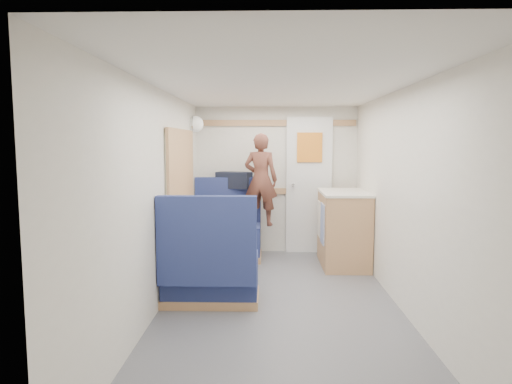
{
  "coord_description": "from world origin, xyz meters",
  "views": [
    {
      "loc": [
        -0.11,
        -4.01,
        1.51
      ],
      "look_at": [
        -0.24,
        0.9,
        0.98
      ],
      "focal_mm": 32.0,
      "sensor_mm": 36.0,
      "label": 1
    }
  ],
  "objects_px": {
    "galley_counter": "(343,228)",
    "wine_glass": "(222,204)",
    "tray": "(233,216)",
    "bread_loaf": "(240,207)",
    "dinette_table": "(220,228)",
    "tumbler_left": "(208,214)",
    "beer_glass": "(240,211)",
    "duffel_bag": "(234,180)",
    "salt_grinder": "(213,210)",
    "bench_far": "(227,235)",
    "tumbler_mid": "(218,205)",
    "bench_near": "(210,273)",
    "cheese_block": "(220,213)",
    "dome_light": "(196,124)",
    "pepper_grinder": "(221,208)",
    "person": "(261,180)",
    "orange_fruit": "(225,211)"
  },
  "relations": [
    {
      "from": "bread_loaf",
      "to": "tray",
      "type": "bearing_deg",
      "value": -97.19
    },
    {
      "from": "duffel_bag",
      "to": "tumbler_mid",
      "type": "xyz_separation_m",
      "value": [
        -0.14,
        -0.75,
        -0.24
      ]
    },
    {
      "from": "tumbler_mid",
      "to": "bread_loaf",
      "type": "bearing_deg",
      "value": -28.78
    },
    {
      "from": "cheese_block",
      "to": "tumbler_left",
      "type": "xyz_separation_m",
      "value": [
        -0.11,
        -0.23,
        0.02
      ]
    },
    {
      "from": "duffel_bag",
      "to": "beer_glass",
      "type": "xyz_separation_m",
      "value": [
        0.15,
        -1.17,
        -0.24
      ]
    },
    {
      "from": "tray",
      "to": "salt_grinder",
      "type": "relative_size",
      "value": 3.61
    },
    {
      "from": "dome_light",
      "to": "galley_counter",
      "type": "height_order",
      "value": "dome_light"
    },
    {
      "from": "dinette_table",
      "to": "duffel_bag",
      "type": "distance_m",
      "value": 1.21
    },
    {
      "from": "tray",
      "to": "tumbler_mid",
      "type": "relative_size",
      "value": 3.42
    },
    {
      "from": "beer_glass",
      "to": "duffel_bag",
      "type": "bearing_deg",
      "value": 97.17
    },
    {
      "from": "bench_far",
      "to": "dinette_table",
      "type": "bearing_deg",
      "value": -90.0
    },
    {
      "from": "dinette_table",
      "to": "tumbler_left",
      "type": "xyz_separation_m",
      "value": [
        -0.09,
        -0.35,
        0.21
      ]
    },
    {
      "from": "galley_counter",
      "to": "pepper_grinder",
      "type": "xyz_separation_m",
      "value": [
        -1.47,
        -0.42,
        0.3
      ]
    },
    {
      "from": "wine_glass",
      "to": "salt_grinder",
      "type": "xyz_separation_m",
      "value": [
        -0.1,
        0.06,
        -0.07
      ]
    },
    {
      "from": "galley_counter",
      "to": "tray",
      "type": "relative_size",
      "value": 2.54
    },
    {
      "from": "duffel_bag",
      "to": "salt_grinder",
      "type": "height_order",
      "value": "duffel_bag"
    },
    {
      "from": "person",
      "to": "duffel_bag",
      "type": "xyz_separation_m",
      "value": [
        -0.37,
        0.31,
        -0.03
      ]
    },
    {
      "from": "galley_counter",
      "to": "beer_glass",
      "type": "relative_size",
      "value": 9.93
    },
    {
      "from": "tray",
      "to": "tumbler_left",
      "type": "relative_size",
      "value": 3.17
    },
    {
      "from": "dome_light",
      "to": "tumbler_left",
      "type": "relative_size",
      "value": 1.75
    },
    {
      "from": "tumbler_left",
      "to": "tray",
      "type": "bearing_deg",
      "value": 35.23
    },
    {
      "from": "salt_grinder",
      "to": "bread_loaf",
      "type": "xyz_separation_m",
      "value": [
        0.28,
        0.26,
        -0.0
      ]
    },
    {
      "from": "bench_far",
      "to": "dome_light",
      "type": "xyz_separation_m",
      "value": [
        -0.39,
        -0.01,
        1.45
      ]
    },
    {
      "from": "pepper_grinder",
      "to": "dinette_table",
      "type": "bearing_deg",
      "value": -90.22
    },
    {
      "from": "wine_glass",
      "to": "tumbler_left",
      "type": "bearing_deg",
      "value": -114.81
    },
    {
      "from": "tumbler_mid",
      "to": "beer_glass",
      "type": "distance_m",
      "value": 0.51
    },
    {
      "from": "tumbler_left",
      "to": "cheese_block",
      "type": "bearing_deg",
      "value": 65.11
    },
    {
      "from": "dinette_table",
      "to": "duffel_bag",
      "type": "bearing_deg",
      "value": 86.01
    },
    {
      "from": "orange_fruit",
      "to": "pepper_grinder",
      "type": "distance_m",
      "value": 0.3
    },
    {
      "from": "bench_near",
      "to": "tumbler_mid",
      "type": "relative_size",
      "value": 9.94
    },
    {
      "from": "wine_glass",
      "to": "pepper_grinder",
      "type": "relative_size",
      "value": 1.68
    },
    {
      "from": "dome_light",
      "to": "orange_fruit",
      "type": "xyz_separation_m",
      "value": [
        0.47,
        -1.0,
        -0.97
      ]
    },
    {
      "from": "dome_light",
      "to": "bread_loaf",
      "type": "xyz_separation_m",
      "value": [
        0.6,
        -0.63,
        -0.98
      ]
    },
    {
      "from": "tumbler_left",
      "to": "tumbler_mid",
      "type": "height_order",
      "value": "tumbler_left"
    },
    {
      "from": "duffel_bag",
      "to": "salt_grinder",
      "type": "relative_size",
      "value": 4.56
    },
    {
      "from": "tray",
      "to": "bread_loaf",
      "type": "distance_m",
      "value": 0.4
    },
    {
      "from": "galley_counter",
      "to": "wine_glass",
      "type": "xyz_separation_m",
      "value": [
        -1.44,
        -0.64,
        0.38
      ]
    },
    {
      "from": "dinette_table",
      "to": "tumbler_left",
      "type": "distance_m",
      "value": 0.42
    },
    {
      "from": "cheese_block",
      "to": "pepper_grinder",
      "type": "relative_size",
      "value": 0.99
    },
    {
      "from": "dinette_table",
      "to": "duffel_bag",
      "type": "relative_size",
      "value": 2.01
    },
    {
      "from": "wine_glass",
      "to": "beer_glass",
      "type": "xyz_separation_m",
      "value": [
        0.19,
        0.04,
        -0.08
      ]
    },
    {
      "from": "duffel_bag",
      "to": "cheese_block",
      "type": "relative_size",
      "value": 4.62
    },
    {
      "from": "wine_glass",
      "to": "beer_glass",
      "type": "bearing_deg",
      "value": 12.41
    },
    {
      "from": "duffel_bag",
      "to": "tray",
      "type": "height_order",
      "value": "duffel_bag"
    },
    {
      "from": "dinette_table",
      "to": "salt_grinder",
      "type": "height_order",
      "value": "salt_grinder"
    },
    {
      "from": "dinette_table",
      "to": "bench_far",
      "type": "bearing_deg",
      "value": 90.0
    },
    {
      "from": "bench_far",
      "to": "wine_glass",
      "type": "xyz_separation_m",
      "value": [
        0.03,
        -0.95,
        0.54
      ]
    },
    {
      "from": "duffel_bag",
      "to": "beer_glass",
      "type": "height_order",
      "value": "duffel_bag"
    },
    {
      "from": "bench_far",
      "to": "tray",
      "type": "bearing_deg",
      "value": -81.01
    },
    {
      "from": "bench_near",
      "to": "wine_glass",
      "type": "relative_size",
      "value": 6.25
    }
  ]
}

